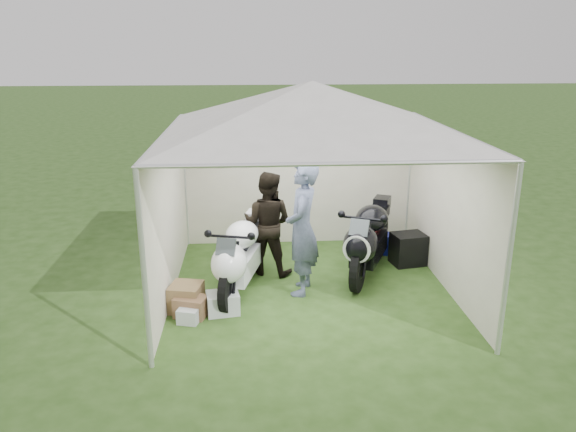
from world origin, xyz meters
name	(u,v)px	position (x,y,z in m)	size (l,w,h in m)	color
ground	(310,287)	(0.00, 0.00, 0.00)	(80.00, 80.00, 0.00)	#274514
canopy_tent	(312,113)	(0.00, 0.03, 2.58)	(5.66, 5.66, 3.00)	silver
motorcycle_white	(239,254)	(-1.03, -0.08, 0.58)	(0.82, 2.09, 1.05)	black
motorcycle_black	(369,237)	(0.95, 0.43, 0.61)	(1.18, 2.10, 1.10)	black
paddock_stand	(380,243)	(1.36, 1.36, 0.17)	(0.46, 0.29, 0.34)	#1F28CE
person_dark_jacket	(268,223)	(-0.60, 0.62, 0.81)	(0.79, 0.62, 1.63)	black
person_blue_jacket	(302,229)	(-0.13, -0.13, 0.97)	(0.71, 0.46, 1.94)	slate
equipment_box	(408,249)	(1.70, 0.81, 0.26)	(0.52, 0.41, 0.52)	black
crate_0	(223,303)	(-1.25, -0.73, 0.14)	(0.43, 0.33, 0.28)	silver
crate_1	(186,297)	(-1.75, -0.61, 0.18)	(0.41, 0.41, 0.37)	brown
crate_2	(189,316)	(-1.69, -0.98, 0.10)	(0.27, 0.22, 0.19)	silver
crate_3	(191,307)	(-1.67, -0.80, 0.14)	(0.41, 0.29, 0.27)	brown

